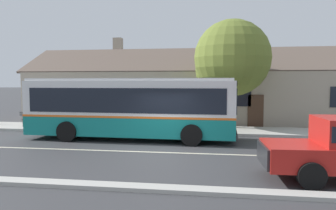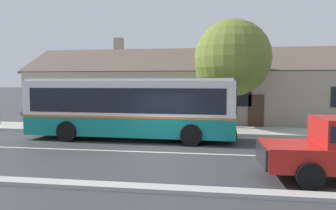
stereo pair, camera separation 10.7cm
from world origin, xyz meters
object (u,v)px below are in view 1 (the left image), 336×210
(street_tree_primary, at_px, (230,61))
(bench_down_street, at_px, (92,120))
(transit_bus, at_px, (131,107))
(bench_by_building, at_px, (36,120))

(street_tree_primary, bearing_deg, bench_down_street, -171.85)
(bench_down_street, height_order, street_tree_primary, street_tree_primary)
(transit_bus, relative_size, bench_down_street, 6.53)
(transit_bus, height_order, bench_down_street, transit_bus)
(transit_bus, distance_m, bench_by_building, 7.35)
(transit_bus, relative_size, street_tree_primary, 1.59)
(transit_bus, height_order, street_tree_primary, street_tree_primary)
(bench_down_street, bearing_deg, bench_by_building, -174.28)
(bench_by_building, distance_m, bench_down_street, 3.55)
(bench_by_building, bearing_deg, bench_down_street, 5.72)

